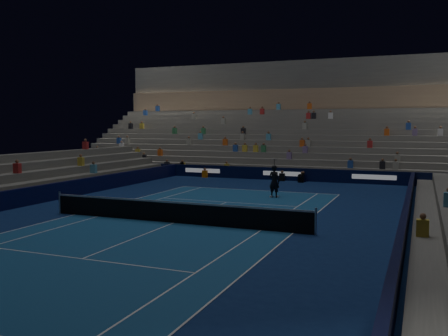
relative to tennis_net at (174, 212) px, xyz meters
name	(u,v)px	position (x,y,z in m)	size (l,w,h in m)	color
ground	(174,223)	(0.00, 0.00, -0.50)	(90.00, 90.00, 0.00)	navy
court_surface	(174,223)	(0.00, 0.00, -0.50)	(10.97, 23.77, 0.01)	navy
sponsor_barrier_far	(283,174)	(0.00, 18.50, 0.00)	(44.00, 0.25, 1.00)	black
sponsor_barrier_east	(404,229)	(9.70, 0.00, 0.00)	(0.25, 37.00, 1.00)	black
sponsor_barrier_west	(9,200)	(-9.70, 0.00, 0.00)	(0.25, 37.00, 1.00)	black
grandstand_main	(309,136)	(0.00, 27.90, 2.87)	(44.00, 15.20, 11.20)	slate
tennis_net	(174,212)	(0.00, 0.00, 0.00)	(12.90, 0.10, 1.10)	#B2B2B7
tennis_player	(274,181)	(1.97, 9.28, 0.48)	(0.72, 0.47, 1.97)	black
broadcast_camera	(301,178)	(1.68, 17.66, -0.20)	(0.49, 0.92, 0.59)	black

